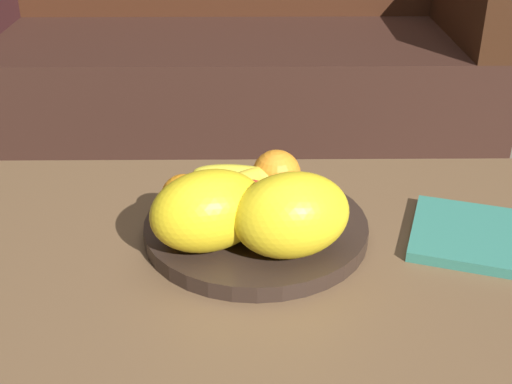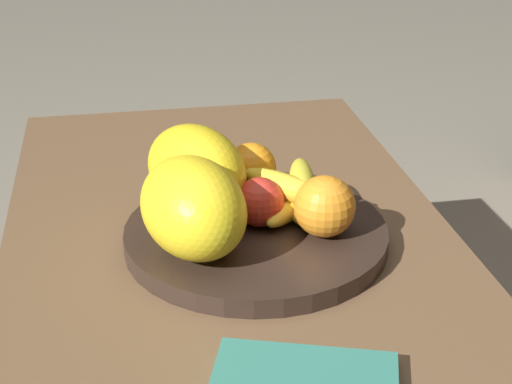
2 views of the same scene
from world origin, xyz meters
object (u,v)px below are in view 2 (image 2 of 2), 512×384
fruit_bowl (256,235)px  melon_smaller_beside (196,169)px  melon_large_front (193,208)px  apple_front (260,202)px  orange_front (325,208)px  banana_bunch (295,195)px  orange_left (251,168)px  coffee_table (239,290)px

fruit_bowl → melon_smaller_beside: (-0.07, -0.07, 0.07)m
melon_large_front → apple_front: 0.11m
fruit_bowl → orange_front: (0.04, 0.08, 0.05)m
banana_bunch → orange_left: bearing=-151.3°
melon_large_front → apple_front: bearing=120.8°
coffee_table → banana_bunch: size_ratio=6.88×
coffee_table → orange_left: 0.18m
fruit_bowl → orange_front: bearing=65.3°
coffee_table → orange_front: size_ratio=14.55×
coffee_table → melon_smaller_beside: (-0.10, -0.04, 0.13)m
melon_large_front → orange_left: size_ratio=2.35×
melon_smaller_beside → banana_bunch: size_ratio=1.01×
coffee_table → melon_large_front: (0.01, -0.06, 0.13)m
coffee_table → melon_smaller_beside: size_ratio=6.82×
apple_front → coffee_table: bearing=-41.0°
fruit_bowl → orange_left: bearing=173.0°
fruit_bowl → orange_left: (-0.11, 0.01, 0.05)m
orange_front → melon_large_front: bearing=-86.5°
fruit_bowl → melon_smaller_beside: melon_smaller_beside is taller
orange_front → coffee_table: bearing=-91.9°
melon_large_front → orange_front: size_ratio=2.10×
coffee_table → orange_front: 0.16m
fruit_bowl → banana_bunch: size_ratio=2.05×
banana_bunch → melon_large_front: bearing=-62.1°
fruit_bowl → melon_large_front: size_ratio=2.07×
apple_front → fruit_bowl: bearing=-42.4°
melon_large_front → banana_bunch: size_ratio=0.99×
melon_large_front → banana_bunch: melon_large_front is taller
orange_left → banana_bunch: 0.09m
apple_front → banana_bunch: size_ratio=0.39×
coffee_table → fruit_bowl: 0.07m
coffee_table → melon_large_front: size_ratio=6.93×
melon_large_front → banana_bunch: (-0.08, 0.14, -0.03)m
orange_front → apple_front: size_ratio=1.22×
melon_smaller_beside → apple_front: melon_smaller_beside is taller
coffee_table → orange_left: (-0.14, 0.04, 0.11)m
coffee_table → orange_left: orange_left is taller
orange_left → melon_large_front: bearing=-32.1°
melon_large_front → orange_left: melon_large_front is taller
coffee_table → apple_front: bearing=139.0°
melon_large_front → melon_smaller_beside: bearing=171.5°
melon_smaller_beside → apple_front: (0.06, 0.07, -0.03)m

